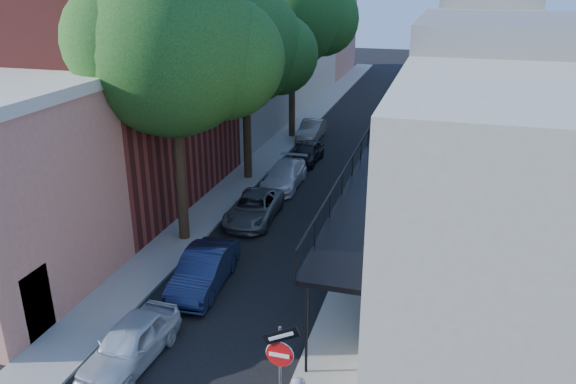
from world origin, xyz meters
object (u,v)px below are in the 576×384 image
Objects in this scene: oak_mid at (253,48)px; parked_car_d at (285,175)px; parked_car_e at (307,152)px; parked_car_a at (131,343)px; sign_post at (280,358)px; parked_car_c at (254,208)px; oak_near at (185,51)px; parked_car_b at (204,270)px; parked_car_f at (311,130)px; oak_far at (300,13)px.

oak_mid reaches higher than parked_car_d.
parked_car_a is at bearing -88.70° from parked_car_e.
parked_car_c is at bearing 112.12° from sign_post.
parked_car_a is (1.65, -8.07, -7.24)m from oak_near.
parked_car_c is at bearing 92.23° from parked_car_a.
oak_mid is 13.38m from parked_car_b.
parked_car_f is at bearing 102.04° from sign_post.
oak_far is at bearing 94.16° from parked_car_c.
parked_car_d is at bearing -85.87° from parked_car_f.
parked_car_e is (1.95, -5.52, -7.63)m from oak_far.
parked_car_d is at bearing -23.29° from oak_mid.
parked_car_a is 24.66m from parked_car_f.
parked_car_f is at bearing 86.52° from oak_near.
parked_car_f is at bearing 90.35° from parked_car_c.
oak_far is at bearing 89.59° from oak_mid.
oak_far is (0.01, 17.01, 0.38)m from oak_near.
parked_car_c is at bearing 55.36° from oak_near.
parked_car_d is (1.84, 7.16, -7.24)m from oak_near.
oak_mid is 8.64m from parked_car_c.
parked_car_a is at bearing -78.43° from oak_near.
parked_car_c is at bearing 88.28° from parked_car_b.
oak_near reaches higher than oak_mid.
oak_far is 12.59m from parked_car_d.
sign_post is 12.81m from parked_car_c.
oak_near is at bearing 125.09° from sign_post.
parked_car_e is at bearing 102.38° from sign_post.
oak_far reaches higher than parked_car_e.
oak_near reaches higher than sign_post.
parked_car_a is at bearing -91.78° from parked_car_d.
oak_mid is 2.76× the size of parked_car_e.
sign_post is 0.69× the size of parked_car_c.
parked_car_f is (-0.83, 9.43, 0.01)m from parked_car_d.
parked_car_b is 15.11m from parked_car_e.
parked_car_b is at bearing 88.60° from parked_car_a.
sign_post is at bearing -69.14° from oak_mid.
parked_car_f is (0.99, -0.42, -7.61)m from oak_far.
oak_near reaches higher than parked_car_b.
oak_mid is 2.70× the size of parked_car_a.
sign_post is 0.68× the size of parked_car_d.
sign_post is at bearing -75.17° from parked_car_d.
sign_post is at bearing -11.40° from parked_car_a.
oak_far reaches higher than parked_car_c.
parked_car_d reaches higher than parked_car_c.
parked_car_d is at bearing 105.92° from sign_post.
oak_near is 2.62× the size of parked_car_d.
parked_car_d is (1.82, -9.85, -7.62)m from oak_far.
parked_car_e is (0.24, 8.98, 0.03)m from parked_car_c.
parked_car_f is at bearing 94.16° from parked_car_a.
parked_car_b is at bearing 128.83° from sign_post.
parked_car_c is 1.17× the size of parked_car_e.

